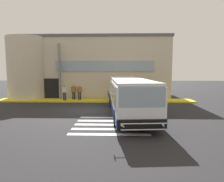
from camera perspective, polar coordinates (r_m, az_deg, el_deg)
The scene contains 9 objects.
ground_plane at distance 16.28m, azimuth -7.06°, elevation -5.75°, with size 80.00×90.00×0.02m, color #232326.
bay_paint_stripes at distance 12.03m, azimuth -0.53°, elevation -9.97°, with size 4.40×3.96×0.01m.
terminal_building at distance 27.46m, azimuth -4.90°, elevation 6.89°, with size 18.88×13.80×7.37m.
boarding_curb at distance 20.95m, azimuth -5.08°, elevation -2.80°, with size 21.08×2.00×0.15m, color yellow.
entry_support_column at distance 22.09m, azimuth -15.28°, elevation 5.59°, with size 0.28×0.28×6.08m, color slate.
bus_main_foreground at distance 15.13m, azimuth 4.73°, elevation -1.47°, with size 3.43×11.71×2.70m.
passenger_near_column at distance 20.90m, azimuth -13.92°, elevation -0.20°, with size 0.58×0.30×1.68m.
passenger_by_doorway at distance 21.48m, azimuth -11.30°, elevation 0.03°, with size 0.59×0.24×1.68m.
passenger_at_curb_edge at distance 20.97m, azimuth -9.65°, elevation 0.01°, with size 0.52×0.50×1.68m.
Camera 1 is at (2.44, -15.74, 3.37)m, focal length 30.79 mm.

